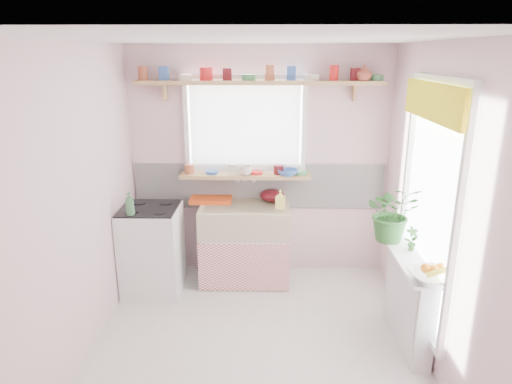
{
  "coord_description": "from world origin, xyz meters",
  "views": [
    {
      "loc": [
        0.08,
        -3.27,
        2.41
      ],
      "look_at": [
        -0.01,
        0.55,
        1.24
      ],
      "focal_mm": 32.0,
      "sensor_mm": 36.0,
      "label": 1
    }
  ],
  "objects": [
    {
      "name": "cooker",
      "position": [
        -1.1,
        1.05,
        0.46
      ],
      "size": [
        0.58,
        0.58,
        0.93
      ],
      "color": "white",
      "rests_on": "ground"
    },
    {
      "name": "pine_shelf",
      "position": [
        0.0,
        1.47,
        2.12
      ],
      "size": [
        2.52,
        0.24,
        0.04
      ],
      "primitive_type": "cube",
      "color": "tan",
      "rests_on": "room"
    },
    {
      "name": "shelf_vase",
      "position": [
        1.04,
        1.41,
        2.22
      ],
      "size": [
        0.2,
        0.2,
        0.16
      ],
      "primitive_type": "imported",
      "rotation": [
        0.0,
        0.0,
        -0.41
      ],
      "color": "#A74833",
      "rests_on": "pine_shelf"
    },
    {
      "name": "windowsill",
      "position": [
        -0.15,
        1.48,
        1.14
      ],
      "size": [
        1.4,
        0.22,
        0.04
      ],
      "primitive_type": "cube",
      "color": "tan",
      "rests_on": "room"
    },
    {
      "name": "cooker_bottle",
      "position": [
        -1.22,
        0.83,
        1.03
      ],
      "size": [
        0.11,
        0.11,
        0.22
      ],
      "primitive_type": "imported",
      "rotation": [
        0.0,
        0.0,
        -0.33
      ],
      "color": "#3B7645",
      "rests_on": "cooker"
    },
    {
      "name": "soap_bottle_sink",
      "position": [
        0.22,
        1.24,
        0.95
      ],
      "size": [
        0.11,
        0.11,
        0.2
      ],
      "primitive_type": "imported",
      "rotation": [
        0.0,
        0.0,
        -0.2
      ],
      "color": "#FDF470",
      "rests_on": "sink_unit"
    },
    {
      "name": "sill_cup",
      "position": [
        -0.14,
        1.42,
        1.21
      ],
      "size": [
        0.15,
        0.15,
        0.1
      ],
      "primitive_type": "imported",
      "rotation": [
        0.0,
        0.0,
        0.16
      ],
      "color": "silver",
      "rests_on": "windowsill"
    },
    {
      "name": "sink_unit",
      "position": [
        -0.15,
        1.29,
        0.43
      ],
      "size": [
        0.95,
        0.65,
        1.11
      ],
      "color": "white",
      "rests_on": "ground"
    },
    {
      "name": "fruit",
      "position": [
        1.32,
        -0.19,
        0.88
      ],
      "size": [
        0.2,
        0.14,
        0.1
      ],
      "color": "orange",
      "rests_on": "fruit_bowl"
    },
    {
      "name": "sill_crockery",
      "position": [
        -0.2,
        1.48,
        1.21
      ],
      "size": [
        1.35,
        0.11,
        0.12
      ],
      "color": "#A55133",
      "rests_on": "windowsill"
    },
    {
      "name": "fruit_bowl",
      "position": [
        1.32,
        -0.2,
        0.82
      ],
      "size": [
        0.39,
        0.39,
        0.08
      ],
      "primitive_type": "imported",
      "rotation": [
        0.0,
        0.0,
        0.17
      ],
      "color": "silver",
      "rests_on": "radiator_ledge"
    },
    {
      "name": "radiator_ledge",
      "position": [
        1.3,
        0.2,
        0.4
      ],
      "size": [
        0.22,
        0.95,
        0.78
      ],
      "color": "white",
      "rests_on": "ground"
    },
    {
      "name": "colander",
      "position": [
        0.15,
        1.5,
        0.91
      ],
      "size": [
        0.3,
        0.3,
        0.12
      ],
      "primitive_type": "ellipsoid",
      "rotation": [
        0.0,
        0.0,
        -0.09
      ],
      "color": "#520E14",
      "rests_on": "sink_unit"
    },
    {
      "name": "herb_pot",
      "position": [
        1.33,
        0.38,
        0.88
      ],
      "size": [
        0.13,
        0.11,
        0.22
      ],
      "primitive_type": "imported",
      "rotation": [
        0.0,
        0.0,
        0.28
      ],
      "color": "#2E6126",
      "rests_on": "radiator_ledge"
    },
    {
      "name": "sill_bowl",
      "position": [
        0.3,
        1.42,
        1.19
      ],
      "size": [
        0.28,
        0.28,
        0.07
      ],
      "primitive_type": "imported",
      "rotation": [
        0.0,
        0.0,
        0.42
      ],
      "color": "#3968B9",
      "rests_on": "windowsill"
    },
    {
      "name": "dish_tray",
      "position": [
        -0.53,
        1.5,
        0.87
      ],
      "size": [
        0.45,
        0.34,
        0.04
      ],
      "primitive_type": "cube",
      "rotation": [
        0.0,
        0.0,
        -0.0
      ],
      "color": "#E34814",
      "rests_on": "sink_unit"
    },
    {
      "name": "room",
      "position": [
        0.66,
        0.86,
        1.37
      ],
      "size": [
        3.2,
        3.2,
        3.2
      ],
      "color": "silver",
      "rests_on": "ground"
    },
    {
      "name": "shelf_crockery",
      "position": [
        -0.04,
        1.47,
        2.19
      ],
      "size": [
        2.47,
        0.11,
        0.12
      ],
      "color": "#A55133",
      "rests_on": "pine_shelf"
    },
    {
      "name": "jade_plant",
      "position": [
        1.21,
        0.6,
        1.04
      ],
      "size": [
        0.49,
        0.43,
        0.53
      ],
      "primitive_type": "imported",
      "rotation": [
        0.0,
        0.0,
        -0.03
      ],
      "color": "#295E25",
      "rests_on": "radiator_ledge"
    }
  ]
}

